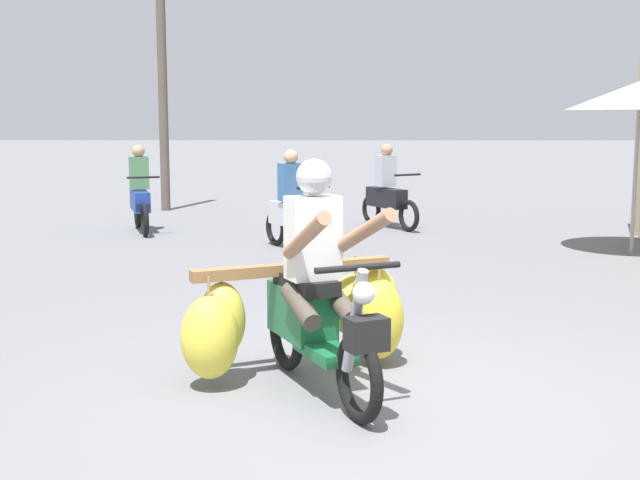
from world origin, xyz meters
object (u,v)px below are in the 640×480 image
at_px(motorbike_distant_ahead_left, 387,194).
at_px(market_umbrella_near_shop, 640,96).
at_px(motorbike_main_loaded, 316,307).
at_px(motorbike_distant_far_ahead, 292,210).
at_px(motorbike_distant_ahead_right, 140,197).
at_px(utility_pole, 162,66).

relative_size(motorbike_distant_ahead_left, market_umbrella_near_shop, 0.62).
xyz_separation_m(motorbike_main_loaded, motorbike_distant_far_ahead, (-0.40, 5.75, 0.06)).
bearing_deg(motorbike_distant_ahead_right, motorbike_distant_far_ahead, -36.55).
distance_m(motorbike_main_loaded, motorbike_distant_ahead_left, 8.24).
relative_size(motorbike_distant_ahead_right, motorbike_distant_far_ahead, 1.10).
xyz_separation_m(market_umbrella_near_shop, utility_pole, (-7.34, 5.26, 0.70)).
bearing_deg(motorbike_distant_ahead_left, market_umbrella_near_shop, -40.91).
xyz_separation_m(motorbike_distant_far_ahead, market_umbrella_near_shop, (4.63, -0.30, 1.55)).
xyz_separation_m(motorbike_distant_ahead_right, market_umbrella_near_shop, (7.16, -2.17, 1.55)).
height_order(motorbike_distant_ahead_left, motorbike_distant_ahead_right, same).
bearing_deg(motorbike_distant_ahead_right, motorbike_distant_ahead_left, 7.63).
bearing_deg(motorbike_main_loaded, motorbike_distant_ahead_left, 82.33).
bearing_deg(motorbike_distant_far_ahead, motorbike_distant_ahead_left, 58.20).
bearing_deg(market_umbrella_near_shop, motorbike_main_loaded, -127.80).
relative_size(motorbike_distant_far_ahead, market_umbrella_near_shop, 0.61).
relative_size(motorbike_distant_ahead_left, motorbike_distant_far_ahead, 1.02).
xyz_separation_m(motorbike_distant_ahead_right, utility_pole, (-0.18, 3.09, 2.25)).
bearing_deg(motorbike_distant_far_ahead, market_umbrella_near_shop, -3.67).
height_order(motorbike_distant_ahead_right, utility_pole, utility_pole).
bearing_deg(motorbike_main_loaded, utility_pole, 106.18).
bearing_deg(market_umbrella_near_shop, motorbike_distant_far_ahead, 176.33).
distance_m(motorbike_main_loaded, market_umbrella_near_shop, 7.09).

